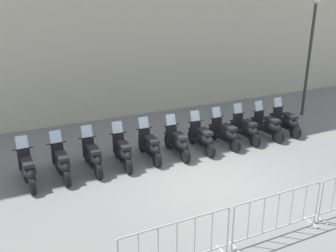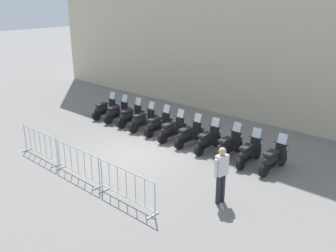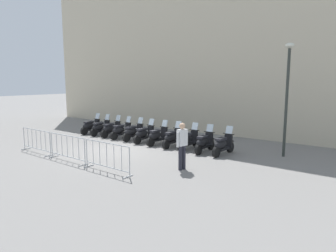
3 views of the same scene
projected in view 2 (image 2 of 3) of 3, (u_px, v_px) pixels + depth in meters
ground_plane at (135, 155)px, 13.83m from camera, size 120.00×120.00×0.00m
motorcycle_0 at (105, 109)px, 18.08m from camera, size 0.62×1.72×1.24m
motorcycle_1 at (117, 113)px, 17.52m from camera, size 0.64×1.72×1.24m
motorcycle_2 at (130, 116)px, 16.97m from camera, size 0.67×1.72×1.24m
motorcycle_3 at (143, 121)px, 16.36m from camera, size 0.73×1.70×1.24m
motorcycle_4 at (158, 125)px, 15.81m from camera, size 0.69×1.71×1.24m
motorcycle_5 at (172, 130)px, 15.15m from camera, size 0.70×1.71×1.24m
motorcycle_6 at (188, 135)px, 14.58m from camera, size 0.71×1.71×1.24m
motorcycle_7 at (207, 140)px, 14.01m from camera, size 0.61×1.72×1.24m
motorcycle_8 at (228, 146)px, 13.48m from camera, size 0.69×1.71×1.24m
motorcycle_9 at (248, 153)px, 12.84m from camera, size 0.62×1.72×1.24m
motorcycle_10 at (273, 159)px, 12.32m from camera, size 0.71×1.71×1.24m
barrier_segment_0 at (40, 145)px, 13.39m from camera, size 2.27×0.84×1.07m
barrier_segment_1 at (78, 163)px, 11.87m from camera, size 2.27×0.84×1.07m
barrier_segment_2 at (126, 187)px, 10.34m from camera, size 2.27×0.84×1.07m
officer_near_row_end at (221, 172)px, 10.23m from camera, size 0.33×0.52×1.73m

